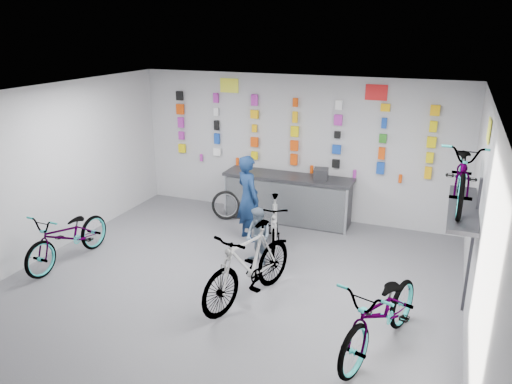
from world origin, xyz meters
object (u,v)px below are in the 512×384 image
at_px(customer, 258,237).
at_px(bike_right, 382,313).
at_px(bike_left, 68,236).
at_px(bike_service, 274,226).
at_px(counter, 287,199).
at_px(clerk, 248,198).
at_px(bike_center, 248,265).

bearing_deg(customer, bike_right, -2.76).
relative_size(bike_left, bike_service, 1.12).
bearing_deg(counter, bike_service, -80.54).
bearing_deg(clerk, bike_left, 77.48).
xyz_separation_m(bike_left, clerk, (2.50, 2.09, 0.34)).
xyz_separation_m(bike_right, bike_service, (-2.24, 2.27, -0.03)).
relative_size(counter, bike_right, 1.33).
bearing_deg(customer, counter, 127.60).
distance_m(bike_left, bike_right, 5.42).
bearing_deg(bike_service, bike_center, -100.84).
height_order(bike_left, bike_service, bike_service).
bearing_deg(bike_left, bike_service, 31.58).
bearing_deg(bike_left, bike_right, -2.85).
bearing_deg(bike_left, counter, 50.93).
xyz_separation_m(bike_right, clerk, (-2.90, 2.62, 0.30)).
height_order(bike_center, clerk, clerk).
distance_m(bike_center, customer, 1.21).
bearing_deg(counter, customer, -85.45).
distance_m(bike_left, bike_service, 3.60).
relative_size(counter, bike_service, 1.61).
xyz_separation_m(bike_service, customer, (-0.08, -0.59, 0.01)).
bearing_deg(bike_center, bike_service, 114.92).
bearing_deg(bike_service, bike_left, -169.29).
bearing_deg(bike_service, counter, 81.38).
height_order(bike_left, clerk, clerk).
relative_size(clerk, customer, 1.62).
distance_m(counter, bike_left, 4.35).
height_order(bike_right, customer, bike_right).
bearing_deg(clerk, customer, 159.02).
bearing_deg(counter, clerk, -109.53).
bearing_deg(bike_center, bike_left, -162.68).
distance_m(counter, clerk, 1.27).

